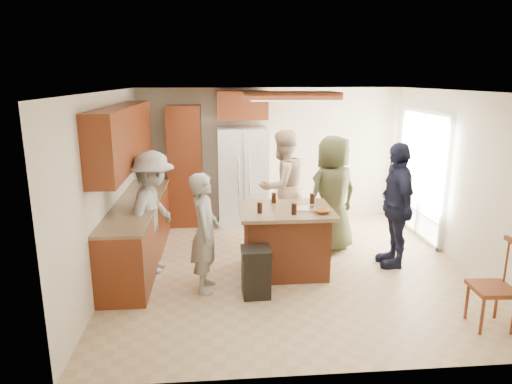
{
  "coord_description": "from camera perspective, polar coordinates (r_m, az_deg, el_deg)",
  "views": [
    {
      "loc": [
        -1.02,
        -6.13,
        2.67
      ],
      "look_at": [
        -0.49,
        -0.07,
        1.15
      ],
      "focal_mm": 32.0,
      "sensor_mm": 36.0,
      "label": 1
    }
  ],
  "objects": [
    {
      "name": "room_shell",
      "position": [
        9.63,
        29.24,
        1.45
      ],
      "size": [
        8.0,
        5.2,
        5.0
      ],
      "color": "tan",
      "rests_on": "ground"
    },
    {
      "name": "person_front_left",
      "position": [
        5.82,
        -6.41,
        -5.07
      ],
      "size": [
        0.44,
        0.58,
        1.54
      ],
      "primitive_type": "imported",
      "rotation": [
        0.0,
        0.0,
        1.52
      ],
      "color": "gray",
      "rests_on": "ground"
    },
    {
      "name": "person_behind_left",
      "position": [
        7.54,
        3.32,
        0.71
      ],
      "size": [
        1.07,
        0.96,
        1.87
      ],
      "primitive_type": "imported",
      "rotation": [
        0.0,
        0.0,
        3.71
      ],
      "color": "tan",
      "rests_on": "ground"
    },
    {
      "name": "person_behind_right",
      "position": [
        7.18,
        9.55,
        -0.28
      ],
      "size": [
        1.06,
        0.9,
        1.83
      ],
      "primitive_type": "imported",
      "rotation": [
        0.0,
        0.0,
        3.57
      ],
      "color": "#3A3C23",
      "rests_on": "ground"
    },
    {
      "name": "person_side_right",
      "position": [
        6.83,
        17.1,
        -1.56
      ],
      "size": [
        0.61,
        1.09,
        1.81
      ],
      "primitive_type": "imported",
      "rotation": [
        0.0,
        0.0,
        -1.63
      ],
      "color": "#191C33",
      "rests_on": "ground"
    },
    {
      "name": "person_counter",
      "position": [
        6.49,
        -12.69,
        -2.51
      ],
      "size": [
        0.72,
        1.19,
        1.72
      ],
      "primitive_type": "imported",
      "rotation": [
        0.0,
        0.0,
        1.37
      ],
      "color": "gray",
      "rests_on": "ground"
    },
    {
      "name": "left_cabinetry",
      "position": [
        6.86,
        -15.07,
        -0.92
      ],
      "size": [
        0.64,
        3.0,
        2.3
      ],
      "color": "maroon",
      "rests_on": "ground"
    },
    {
      "name": "back_wall_units",
      "position": [
        8.43,
        -7.06,
        5.15
      ],
      "size": [
        1.8,
        0.6,
        2.45
      ],
      "color": "maroon",
      "rests_on": "ground"
    },
    {
      "name": "refrigerator",
      "position": [
        8.45,
        -1.66,
        1.96
      ],
      "size": [
        0.9,
        0.76,
        1.8
      ],
      "color": "white",
      "rests_on": "ground"
    },
    {
      "name": "kitchen_island",
      "position": [
        6.41,
        3.66,
        -6.01
      ],
      "size": [
        1.28,
        1.03,
        0.93
      ],
      "color": "brown",
      "rests_on": "ground"
    },
    {
      "name": "island_items",
      "position": [
        6.21,
        5.82,
        -1.9
      ],
      "size": [
        0.97,
        0.71,
        0.15
      ],
      "color": "silver",
      "rests_on": "kitchen_island"
    },
    {
      "name": "trash_bin",
      "position": [
        5.78,
        0.01,
        -9.94
      ],
      "size": [
        0.37,
        0.37,
        0.63
      ],
      "color": "black",
      "rests_on": "ground"
    },
    {
      "name": "spindle_chair",
      "position": [
        5.68,
        27.62,
        -10.63
      ],
      "size": [
        0.44,
        0.44,
        0.99
      ],
      "color": "maroon",
      "rests_on": "ground"
    }
  ]
}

